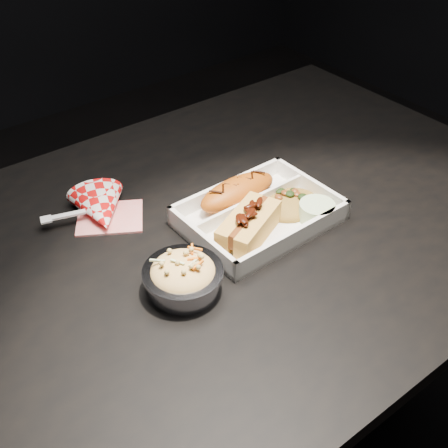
{
  "coord_description": "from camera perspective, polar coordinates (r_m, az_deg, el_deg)",
  "views": [
    {
      "loc": [
        -0.45,
        -0.59,
        1.34
      ],
      "look_at": [
        -0.04,
        -0.06,
        0.81
      ],
      "focal_mm": 45.0,
      "sensor_mm": 36.0,
      "label": 1
    }
  ],
  "objects": [
    {
      "name": "fried_rice_mound",
      "position": [
        0.97,
        6.87,
        2.5
      ],
      "size": [
        0.11,
        0.09,
        0.03
      ],
      "primitive_type": "ellipsoid",
      "rotation": [
        0.0,
        0.0,
        0.02
      ],
      "color": "#A87C30",
      "rests_on": "food_tray"
    },
    {
      "name": "fried_pastry",
      "position": [
        0.97,
        1.4,
        3.29
      ],
      "size": [
        0.16,
        0.06,
        0.05
      ],
      "primitive_type": "ellipsoid",
      "rotation": [
        0.0,
        0.0,
        0.02
      ],
      "color": "#B25311",
      "rests_on": "food_tray"
    },
    {
      "name": "food_tray",
      "position": [
        0.95,
        3.5,
        0.76
      ],
      "size": [
        0.25,
        0.18,
        0.04
      ],
      "rotation": [
        0.0,
        0.0,
        0.02
      ],
      "color": "white",
      "rests_on": "dining_table"
    },
    {
      "name": "dining_table",
      "position": [
        1.01,
        -0.15,
        -4.13
      ],
      "size": [
        1.2,
        0.8,
        0.75
      ],
      "color": "black",
      "rests_on": "ground"
    },
    {
      "name": "cupcake_liner",
      "position": [
        0.95,
        9.38,
        1.27
      ],
      "size": [
        0.06,
        0.06,
        0.03
      ],
      "primitive_type": "cylinder",
      "color": "beige",
      "rests_on": "food_tray"
    },
    {
      "name": "napkin_fork",
      "position": [
        0.97,
        -12.39,
        1.41
      ],
      "size": [
        0.18,
        0.14,
        0.1
      ],
      "rotation": [
        0.0,
        0.0,
        -0.3
      ],
      "color": "red",
      "rests_on": "dining_table"
    },
    {
      "name": "hotdog",
      "position": [
        0.9,
        2.52,
        -0.0
      ],
      "size": [
        0.14,
        0.1,
        0.06
      ],
      "rotation": [
        0.0,
        0.0,
        0.42
      ],
      "color": "#E4AC4D",
      "rests_on": "food_tray"
    },
    {
      "name": "foil_coleslaw_cup",
      "position": [
        0.81,
        -4.18,
        -5.24
      ],
      "size": [
        0.12,
        0.12,
        0.06
      ],
      "color": "silver",
      "rests_on": "dining_table"
    }
  ]
}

